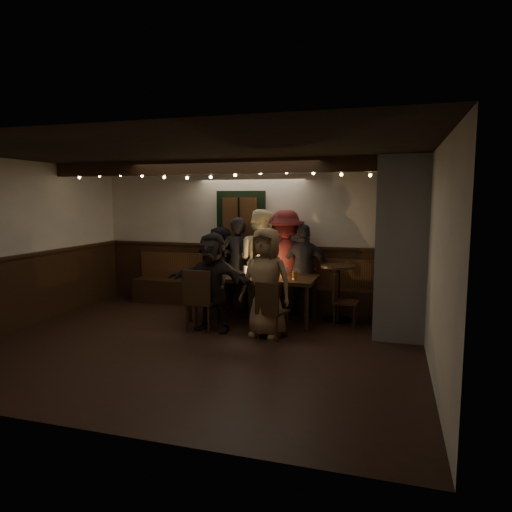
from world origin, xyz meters
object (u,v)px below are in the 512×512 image
(person_b, at_px, (238,264))
(person_g, at_px, (266,282))
(chair_end, at_px, (341,296))
(high_top, at_px, (338,286))
(person_d, at_px, (285,261))
(dining_table, at_px, (252,279))
(chair_near_right, at_px, (270,307))
(person_a, at_px, (220,267))
(person_e, at_px, (304,270))
(person_c, at_px, (260,261))
(person_f, at_px, (212,282))
(chair_near_left, at_px, (199,297))

(person_b, bearing_deg, person_g, 111.50)
(chair_end, xyz_separation_m, person_g, (-0.99, -0.87, 0.33))
(high_top, relative_size, person_d, 0.51)
(person_b, xyz_separation_m, person_d, (0.86, 0.10, 0.07))
(dining_table, height_order, person_b, person_b)
(chair_near_right, bearing_deg, person_a, 129.81)
(person_b, height_order, person_e, person_b)
(chair_end, distance_m, person_c, 1.65)
(dining_table, bearing_deg, person_a, 137.80)
(dining_table, distance_m, person_e, 0.99)
(chair_end, height_order, person_f, person_f)
(high_top, relative_size, person_g, 0.58)
(person_b, relative_size, person_g, 1.05)
(dining_table, height_order, chair_near_right, dining_table)
(dining_table, relative_size, person_d, 1.16)
(chair_end, height_order, person_g, person_g)
(high_top, xyz_separation_m, person_d, (-0.97, 0.32, 0.32))
(person_e, bearing_deg, chair_near_left, 40.74)
(chair_end, height_order, person_b, person_b)
(chair_near_left, distance_m, person_f, 0.30)
(high_top, relative_size, person_a, 0.62)
(person_a, height_order, person_e, person_e)
(person_d, relative_size, person_f, 1.20)
(chair_near_left, distance_m, person_c, 1.63)
(dining_table, xyz_separation_m, person_f, (-0.41, -0.74, 0.07))
(chair_near_right, height_order, person_g, person_g)
(person_d, bearing_deg, person_g, 69.25)
(person_g, bearing_deg, chair_near_left, -168.26)
(chair_near_right, height_order, high_top, high_top)
(person_b, xyz_separation_m, person_c, (0.42, 0.00, 0.07))
(high_top, distance_m, person_f, 2.10)
(chair_near_left, height_order, person_g, person_g)
(high_top, xyz_separation_m, person_g, (-0.90, -1.19, 0.22))
(person_g, bearing_deg, person_a, 137.57)
(high_top, bearing_deg, person_c, 170.66)
(person_c, relative_size, person_e, 1.16)
(chair_near_right, bearing_deg, high_top, 58.23)
(dining_table, height_order, person_e, person_e)
(chair_near_right, distance_m, chair_end, 1.34)
(person_b, height_order, person_f, person_b)
(chair_near_left, distance_m, person_d, 1.89)
(person_d, height_order, person_e, person_d)
(person_d, distance_m, person_g, 1.52)
(person_f, bearing_deg, chair_near_left, -134.75)
(chair_near_right, bearing_deg, chair_near_left, 177.67)
(chair_near_left, relative_size, person_g, 0.60)
(person_b, bearing_deg, person_a, -32.59)
(person_b, distance_m, person_g, 1.69)
(chair_near_right, height_order, person_c, person_c)
(dining_table, xyz_separation_m, person_g, (0.45, -0.79, 0.11))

